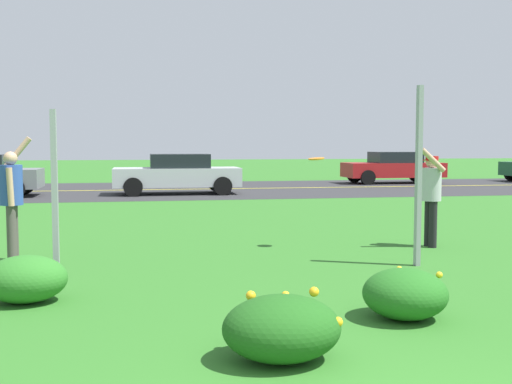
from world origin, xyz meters
The scene contains 13 objects.
ground_plane centered at (0.00, 11.17, 0.00)m, with size 120.00×120.00×0.00m, color #2D6B23.
highway_strip centered at (0.00, 22.34, 0.00)m, with size 120.00×10.00×0.01m, color #2D2D30.
highway_center_stripe centered at (0.00, 22.34, 0.01)m, with size 120.00×0.16×0.00m, color yellow.
daylily_clump_front_left centered at (-2.90, 4.75, 0.27)m, with size 0.93×0.77×0.54m.
daylily_clump_front_center centered at (-0.46, 2.36, 0.28)m, with size 1.00×0.85×0.58m.
daylily_clump_mid_right centered at (1.06, 3.35, 0.26)m, with size 0.88×0.86×0.52m.
sign_post_near_path centered at (-2.65, 5.49, 1.11)m, with size 0.07×0.10×2.23m.
sign_post_by_roadside centered at (2.41, 5.97, 1.33)m, with size 0.07×0.10×2.65m.
person_thrower_blue_shirt centered at (-3.55, 7.46, 1.02)m, with size 0.46×0.49×1.92m.
person_catcher_red_cap_gray_shirt centered at (3.38, 7.53, 0.97)m, with size 0.48×0.49×1.74m.
frisbee_orange centered at (1.37, 7.77, 1.55)m, with size 0.28×0.28×0.06m.
car_red_center_left centered at (9.89, 24.59, 0.74)m, with size 4.50×2.00×1.45m.
car_silver_center_right centered at (-0.29, 20.10, 0.74)m, with size 4.50×2.00×1.45m.
Camera 1 is at (-1.60, -2.59, 1.79)m, focal length 43.87 mm.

